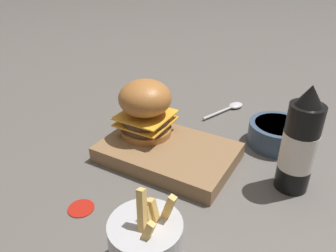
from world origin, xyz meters
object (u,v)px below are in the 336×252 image
Objects in this scene: serving_board at (168,152)px; burger at (145,108)px; spoon at (232,107)px; ketchup_bottle at (299,145)px; fries_basket at (146,246)px; side_bowl at (278,133)px.

serving_board is 0.11m from burger.
ketchup_bottle is at bearing -120.37° from spoon.
fries_basket reaches higher than side_bowl.
serving_board is at bearing 43.39° from side_bowl.
spoon is (0.08, -0.58, -0.04)m from fries_basket.
spoon is at bearing -39.17° from side_bowl.
serving_board is at bearing -165.83° from spoon.
fries_basket is at bearing 113.66° from serving_board.
ketchup_bottle is (-0.26, -0.04, 0.08)m from serving_board.
serving_board is 2.22× the size of burger.
serving_board is 1.34× the size of ketchup_bottle.
fries_basket is at bearing 123.26° from burger.
serving_board is at bearing 8.51° from ketchup_bottle.
burger is at bearing 31.21° from side_bowl.
burger reaches higher than side_bowl.
burger reaches higher than fries_basket.
ketchup_bottle reaches higher than fries_basket.
ketchup_bottle is 1.58× the size of side_bowl.
fries_basket is at bearing 79.79° from side_bowl.
side_bowl is at bearing -66.29° from ketchup_bottle.
burger is (0.07, -0.02, 0.08)m from serving_board.
serving_board is 0.27m from side_bowl.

